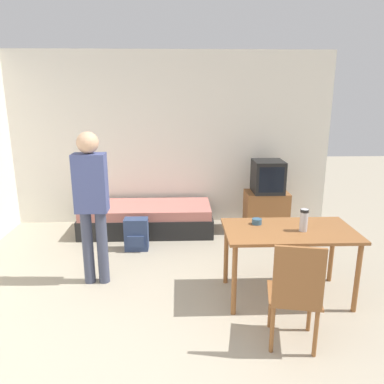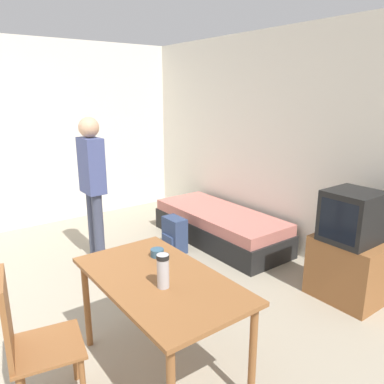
{
  "view_description": "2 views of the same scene",
  "coord_description": "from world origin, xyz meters",
  "px_view_note": "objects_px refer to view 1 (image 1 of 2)",
  "views": [
    {
      "loc": [
        0.35,
        -2.06,
        2.1
      ],
      "look_at": [
        0.51,
        2.19,
        0.94
      ],
      "focal_mm": 35.0,
      "sensor_mm": 36.0,
      "label": 1
    },
    {
      "loc": [
        3.43,
        0.24,
        1.97
      ],
      "look_at": [
        0.68,
        2.3,
        1.04
      ],
      "focal_mm": 35.0,
      "sensor_mm": 36.0,
      "label": 2
    }
  ],
  "objects_px": {
    "tv": "(267,198)",
    "mate_bowl": "(257,221)",
    "daybed": "(147,218)",
    "wooden_chair": "(296,291)",
    "backpack": "(136,234)",
    "dining_table": "(289,238)",
    "person_standing": "(92,198)",
    "thermos_flask": "(304,219)"
  },
  "relations": [
    {
      "from": "dining_table",
      "to": "person_standing",
      "type": "xyz_separation_m",
      "value": [
        -2.05,
        0.38,
        0.33
      ]
    },
    {
      "from": "dining_table",
      "to": "daybed",
      "type": "bearing_deg",
      "value": 129.65
    },
    {
      "from": "wooden_chair",
      "to": "backpack",
      "type": "relative_size",
      "value": 2.17
    },
    {
      "from": "daybed",
      "to": "thermos_flask",
      "type": "xyz_separation_m",
      "value": [
        1.73,
        -1.98,
        0.66
      ]
    },
    {
      "from": "wooden_chair",
      "to": "dining_table",
      "type": "bearing_deg",
      "value": 77.94
    },
    {
      "from": "tv",
      "to": "thermos_flask",
      "type": "bearing_deg",
      "value": -93.15
    },
    {
      "from": "daybed",
      "to": "mate_bowl",
      "type": "height_order",
      "value": "mate_bowl"
    },
    {
      "from": "tv",
      "to": "thermos_flask",
      "type": "xyz_separation_m",
      "value": [
        -0.11,
        -2.0,
        0.36
      ]
    },
    {
      "from": "tv",
      "to": "daybed",
      "type": "bearing_deg",
      "value": -179.53
    },
    {
      "from": "daybed",
      "to": "person_standing",
      "type": "distance_m",
      "value": 1.8
    },
    {
      "from": "wooden_chair",
      "to": "thermos_flask",
      "type": "distance_m",
      "value": 0.9
    },
    {
      "from": "mate_bowl",
      "to": "backpack",
      "type": "height_order",
      "value": "mate_bowl"
    },
    {
      "from": "daybed",
      "to": "backpack",
      "type": "bearing_deg",
      "value": -97.51
    },
    {
      "from": "tv",
      "to": "backpack",
      "type": "bearing_deg",
      "value": -160.28
    },
    {
      "from": "mate_bowl",
      "to": "backpack",
      "type": "bearing_deg",
      "value": 141.83
    },
    {
      "from": "person_standing",
      "to": "thermos_flask",
      "type": "xyz_separation_m",
      "value": [
        2.17,
        -0.43,
        -0.12
      ]
    },
    {
      "from": "thermos_flask",
      "to": "wooden_chair",
      "type": "bearing_deg",
      "value": -110.87
    },
    {
      "from": "dining_table",
      "to": "thermos_flask",
      "type": "distance_m",
      "value": 0.25
    },
    {
      "from": "wooden_chair",
      "to": "mate_bowl",
      "type": "relative_size",
      "value": 9.47
    },
    {
      "from": "tv",
      "to": "dining_table",
      "type": "relative_size",
      "value": 0.84
    },
    {
      "from": "wooden_chair",
      "to": "tv",
      "type": "bearing_deg",
      "value": 81.66
    },
    {
      "from": "dining_table",
      "to": "mate_bowl",
      "type": "distance_m",
      "value": 0.36
    },
    {
      "from": "person_standing",
      "to": "wooden_chair",
      "type": "bearing_deg",
      "value": -32.85
    },
    {
      "from": "wooden_chair",
      "to": "mate_bowl",
      "type": "height_order",
      "value": "wooden_chair"
    },
    {
      "from": "tv",
      "to": "wooden_chair",
      "type": "height_order",
      "value": "tv"
    },
    {
      "from": "dining_table",
      "to": "thermos_flask",
      "type": "relative_size",
      "value": 5.79
    },
    {
      "from": "daybed",
      "to": "tv",
      "type": "bearing_deg",
      "value": 0.47
    },
    {
      "from": "thermos_flask",
      "to": "backpack",
      "type": "xyz_separation_m",
      "value": [
        -1.81,
        1.31,
        -0.66
      ]
    },
    {
      "from": "daybed",
      "to": "tv",
      "type": "distance_m",
      "value": 1.86
    },
    {
      "from": "daybed",
      "to": "dining_table",
      "type": "height_order",
      "value": "dining_table"
    },
    {
      "from": "tv",
      "to": "mate_bowl",
      "type": "relative_size",
      "value": 10.76
    },
    {
      "from": "daybed",
      "to": "person_standing",
      "type": "bearing_deg",
      "value": -105.89
    },
    {
      "from": "daybed",
      "to": "wooden_chair",
      "type": "bearing_deg",
      "value": -62.68
    },
    {
      "from": "tv",
      "to": "dining_table",
      "type": "xyz_separation_m",
      "value": [
        -0.23,
        -1.95,
        0.15
      ]
    },
    {
      "from": "daybed",
      "to": "wooden_chair",
      "type": "distance_m",
      "value": 3.13
    },
    {
      "from": "backpack",
      "to": "daybed",
      "type": "bearing_deg",
      "value": 82.49
    },
    {
      "from": "dining_table",
      "to": "backpack",
      "type": "distance_m",
      "value": 2.16
    },
    {
      "from": "daybed",
      "to": "tv",
      "type": "relative_size",
      "value": 1.81
    },
    {
      "from": "tv",
      "to": "dining_table",
      "type": "bearing_deg",
      "value": -96.74
    },
    {
      "from": "daybed",
      "to": "backpack",
      "type": "height_order",
      "value": "backpack"
    },
    {
      "from": "tv",
      "to": "mate_bowl",
      "type": "height_order",
      "value": "tv"
    },
    {
      "from": "dining_table",
      "to": "backpack",
      "type": "height_order",
      "value": "dining_table"
    }
  ]
}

